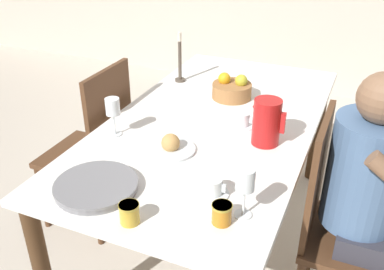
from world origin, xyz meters
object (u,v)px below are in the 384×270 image
(chair_opposite, at_px, (95,147))
(serving_tray, at_px, (96,186))
(bread_plate, at_px, (171,146))
(jam_jar_amber, at_px, (222,213))
(fruit_bowl, at_px, (232,89))
(teacup_across, at_px, (242,120))
(person_seated, at_px, (372,190))
(wine_glass_juice, at_px, (245,182))
(red_pitcher, at_px, (267,122))
(jam_jar_red, at_px, (129,213))
(candlestick_tall, at_px, (180,63))
(teacup_near_person, at_px, (213,188))
(wine_glass_water, at_px, (113,108))
(chair_person_side, at_px, (339,223))

(chair_opposite, bearing_deg, serving_tray, -142.95)
(bread_plate, distance_m, jam_jar_amber, 0.50)
(bread_plate, bearing_deg, fruit_bowl, 84.86)
(teacup_across, bearing_deg, person_seated, -19.23)
(wine_glass_juice, bearing_deg, red_pitcher, 96.73)
(jam_jar_red, bearing_deg, jam_jar_amber, 23.11)
(fruit_bowl, distance_m, candlestick_tall, 0.38)
(chair_opposite, xyz_separation_m, teacup_near_person, (0.86, -0.47, 0.28))
(serving_tray, relative_size, jam_jar_amber, 4.25)
(serving_tray, height_order, bread_plate, bread_plate)
(candlestick_tall, bearing_deg, chair_opposite, -120.04)
(person_seated, distance_m, candlestick_tall, 1.28)
(wine_glass_water, distance_m, teacup_across, 0.60)
(jam_jar_red, bearing_deg, fruit_bowl, 91.09)
(wine_glass_water, bearing_deg, teacup_across, 31.61)
(chair_person_side, height_order, chair_opposite, same)
(chair_opposite, distance_m, bread_plate, 0.69)
(red_pitcher, xyz_separation_m, candlestick_tall, (-0.65, 0.52, 0.01))
(person_seated, height_order, red_pitcher, person_seated)
(wine_glass_juice, bearing_deg, person_seated, 46.19)
(jam_jar_red, bearing_deg, wine_glass_water, 126.82)
(person_seated, xyz_separation_m, teacup_near_person, (-0.54, -0.35, 0.09))
(chair_person_side, relative_size, chair_opposite, 1.00)
(teacup_near_person, distance_m, serving_tray, 0.43)
(serving_tray, bearing_deg, bread_plate, 70.51)
(wine_glass_juice, distance_m, candlestick_tall, 1.25)
(red_pitcher, height_order, teacup_near_person, red_pitcher)
(chair_person_side, height_order, candlestick_tall, candlestick_tall)
(chair_opposite, relative_size, wine_glass_juice, 5.15)
(chair_person_side, distance_m, jam_jar_red, 0.92)
(red_pitcher, relative_size, jam_jar_red, 2.83)
(candlestick_tall, bearing_deg, bread_plate, -68.09)
(teacup_near_person, distance_m, teacup_across, 0.56)
(wine_glass_juice, bearing_deg, jam_jar_amber, -130.93)
(candlestick_tall, bearing_deg, wine_glass_juice, -55.51)
(chair_person_side, relative_size, bread_plate, 4.53)
(wine_glass_water, height_order, serving_tray, wine_glass_water)
(person_seated, height_order, jam_jar_amber, person_seated)
(chair_person_side, xyz_separation_m, red_pitcher, (-0.37, 0.10, 0.35))
(chair_opposite, relative_size, fruit_bowl, 4.57)
(serving_tray, relative_size, jam_jar_red, 4.25)
(fruit_bowl, xyz_separation_m, candlestick_tall, (-0.36, 0.11, 0.06))
(chair_person_side, xyz_separation_m, jam_jar_amber, (-0.36, -0.47, 0.29))
(chair_opposite, distance_m, candlestick_tall, 0.68)
(chair_person_side, relative_size, candlestick_tall, 3.31)
(chair_person_side, relative_size, red_pitcher, 4.69)
(chair_person_side, distance_m, person_seated, 0.21)
(chair_opposite, xyz_separation_m, teacup_across, (0.80, 0.09, 0.28))
(candlestick_tall, bearing_deg, red_pitcher, -38.80)
(serving_tray, xyz_separation_m, bread_plate, (0.13, 0.36, 0.01))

